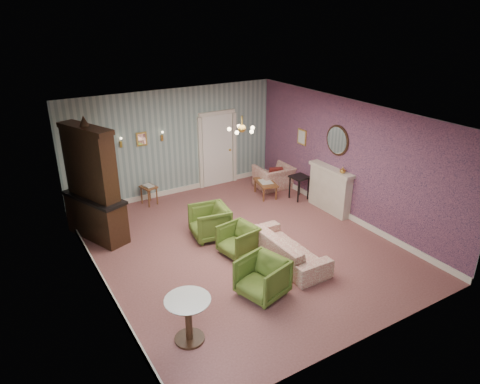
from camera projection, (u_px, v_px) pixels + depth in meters
floor at (242, 246)px, 9.70m from camera, size 7.00×7.00×0.00m
ceiling at (242, 116)px, 8.55m from camera, size 7.00×7.00×0.00m
wall_back at (174, 143)px, 11.88m from camera, size 6.00×0.00×6.00m
wall_front at (368, 263)px, 6.37m from camera, size 6.00×0.00×6.00m
wall_left at (95, 219)px, 7.70m from camera, size 0.00×7.00×7.00m
wall_right at (349, 160)px, 10.55m from camera, size 0.00×7.00×7.00m
wall_right_floral at (348, 160)px, 10.54m from camera, size 0.00×7.00×7.00m
door at (218, 149)px, 12.61m from camera, size 1.12×0.12×2.16m
olive_chair_a at (262, 276)px, 7.92m from camera, size 0.91×0.94×0.80m
olive_chair_b at (238, 239)px, 9.26m from camera, size 0.75×0.79×0.71m
olive_chair_c at (210, 221)px, 9.92m from camera, size 0.86×0.90×0.82m
sofa_chintz at (287, 244)px, 9.01m from camera, size 0.60×2.01×0.78m
wingback_chair at (274, 173)px, 12.60m from camera, size 1.04×0.71×0.87m
dresser at (91, 181)px, 9.56m from camera, size 1.13×1.74×2.74m
fireplace at (330, 189)px, 11.14m from camera, size 0.30×1.40×1.16m
mantel_vase at (343, 170)px, 10.56m from camera, size 0.15×0.15×0.15m
oval_mirror at (337, 140)px, 10.69m from camera, size 0.04×0.76×0.84m
framed_print at (302, 137)px, 11.85m from camera, size 0.04×0.34×0.42m
coffee_table at (265, 189)px, 12.15m from camera, size 0.63×0.90×0.42m
side_table_black at (299, 188)px, 11.90m from camera, size 0.46×0.46×0.66m
pedestal_table at (189, 320)px, 6.84m from camera, size 0.75×0.75×0.79m
nesting_table at (149, 194)px, 11.62m from camera, size 0.42×0.49×0.55m
gilt_mirror_back at (142, 139)px, 11.32m from camera, size 0.28×0.06×0.36m
sconce_left at (121, 143)px, 11.04m from camera, size 0.16×0.12×0.30m
sconce_right at (162, 136)px, 11.56m from camera, size 0.16×0.12×0.30m
chandelier at (242, 129)px, 8.66m from camera, size 0.56×0.56×0.36m
burgundy_cushion at (276, 174)px, 12.44m from camera, size 0.41×0.28×0.39m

